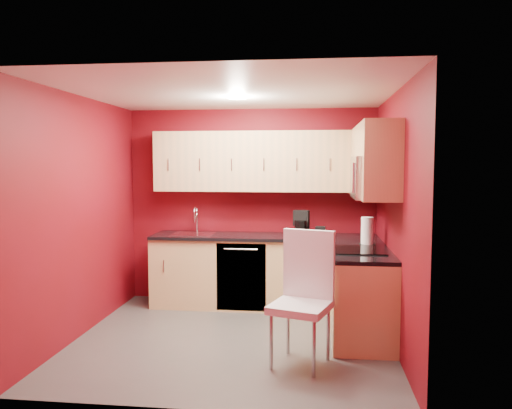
% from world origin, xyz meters
% --- Properties ---
extents(floor, '(3.20, 3.20, 0.00)m').
position_xyz_m(floor, '(0.00, 0.00, 0.00)').
color(floor, '#474442').
rests_on(floor, ground).
extents(ceiling, '(3.20, 3.20, 0.00)m').
position_xyz_m(ceiling, '(0.00, 0.00, 2.50)').
color(ceiling, white).
rests_on(ceiling, wall_back).
extents(wall_back, '(3.20, 0.00, 3.20)m').
position_xyz_m(wall_back, '(0.00, 1.50, 1.25)').
color(wall_back, maroon).
rests_on(wall_back, floor).
extents(wall_front, '(3.20, 0.00, 3.20)m').
position_xyz_m(wall_front, '(0.00, -1.50, 1.25)').
color(wall_front, maroon).
rests_on(wall_front, floor).
extents(wall_left, '(0.00, 3.00, 3.00)m').
position_xyz_m(wall_left, '(-1.60, 0.00, 1.25)').
color(wall_left, maroon).
rests_on(wall_left, floor).
extents(wall_right, '(0.00, 3.00, 3.00)m').
position_xyz_m(wall_right, '(1.60, 0.00, 1.25)').
color(wall_right, maroon).
rests_on(wall_right, floor).
extents(base_cabinets_back, '(2.80, 0.60, 0.87)m').
position_xyz_m(base_cabinets_back, '(0.20, 1.20, 0.43)').
color(base_cabinets_back, tan).
rests_on(base_cabinets_back, floor).
extents(base_cabinets_right, '(0.60, 1.30, 0.87)m').
position_xyz_m(base_cabinets_right, '(1.30, 0.25, 0.43)').
color(base_cabinets_right, tan).
rests_on(base_cabinets_right, floor).
extents(countertop_back, '(2.80, 0.63, 0.04)m').
position_xyz_m(countertop_back, '(0.20, 1.19, 0.89)').
color(countertop_back, black).
rests_on(countertop_back, base_cabinets_back).
extents(countertop_right, '(0.63, 1.27, 0.04)m').
position_xyz_m(countertop_right, '(1.29, 0.23, 0.89)').
color(countertop_right, black).
rests_on(countertop_right, base_cabinets_right).
extents(upper_cabinets_back, '(2.80, 0.35, 0.75)m').
position_xyz_m(upper_cabinets_back, '(0.20, 1.32, 1.83)').
color(upper_cabinets_back, tan).
rests_on(upper_cabinets_back, wall_back).
extents(upper_cabinets_right, '(0.35, 1.55, 0.75)m').
position_xyz_m(upper_cabinets_right, '(1.42, 0.44, 1.89)').
color(upper_cabinets_right, tan).
rests_on(upper_cabinets_right, wall_right).
extents(microwave, '(0.42, 0.76, 0.42)m').
position_xyz_m(microwave, '(1.39, 0.20, 1.66)').
color(microwave, silver).
rests_on(microwave, upper_cabinets_right).
extents(cooktop, '(0.50, 0.55, 0.01)m').
position_xyz_m(cooktop, '(1.28, 0.20, 0.92)').
color(cooktop, black).
rests_on(cooktop, countertop_right).
extents(sink, '(0.52, 0.42, 0.35)m').
position_xyz_m(sink, '(-0.70, 1.20, 0.94)').
color(sink, silver).
rests_on(sink, countertop_back).
extents(dishwasher_front, '(0.60, 0.02, 0.82)m').
position_xyz_m(dishwasher_front, '(-0.05, 0.91, 0.43)').
color(dishwasher_front, black).
rests_on(dishwasher_front, base_cabinets_back).
extents(downlight, '(0.20, 0.20, 0.01)m').
position_xyz_m(downlight, '(0.00, 0.30, 2.48)').
color(downlight, white).
rests_on(downlight, ceiling).
extents(coffee_maker, '(0.23, 0.28, 0.31)m').
position_xyz_m(coffee_maker, '(0.65, 1.13, 1.07)').
color(coffee_maker, black).
rests_on(coffee_maker, countertop_back).
extents(napkin_holder, '(0.13, 0.13, 0.13)m').
position_xyz_m(napkin_holder, '(0.89, 1.12, 0.97)').
color(napkin_holder, black).
rests_on(napkin_holder, countertop_back).
extents(paper_towel, '(0.22, 0.22, 0.31)m').
position_xyz_m(paper_towel, '(1.39, 0.56, 1.06)').
color(paper_towel, white).
rests_on(paper_towel, countertop_right).
extents(dining_chair, '(0.62, 0.63, 1.19)m').
position_xyz_m(dining_chair, '(0.70, -0.59, 0.60)').
color(dining_chair, silver).
rests_on(dining_chair, floor).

